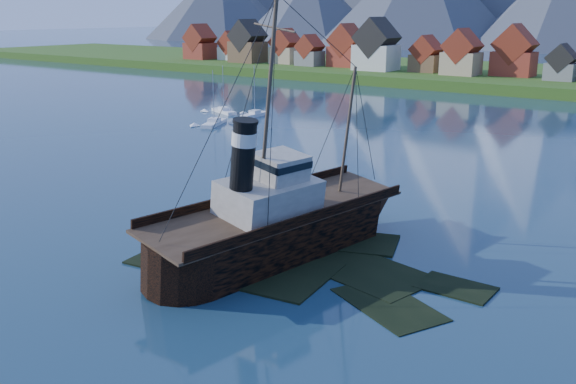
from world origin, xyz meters
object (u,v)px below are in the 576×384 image
Objects in this scene: sailboat_b at (255,115)px; sailboat_c at (224,112)px; sailboat_a at (214,124)px; tugboat_wreck at (286,219)px.

sailboat_b is 8.79m from sailboat_c.
sailboat_b is (-0.22, 13.08, 0.02)m from sailboat_a.
sailboat_c is (-9.01, 12.91, -0.00)m from sailboat_a.
sailboat_a is at bearing -91.98° from sailboat_b.
sailboat_a reaches higher than sailboat_c.
sailboat_a is (-53.11, 47.57, -2.85)m from tugboat_wreck.
sailboat_a is at bearing -123.27° from sailboat_c.
tugboat_wreck is 2.87× the size of sailboat_c.
tugboat_wreck reaches higher than sailboat_b.
tugboat_wreck reaches higher than sailboat_c.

